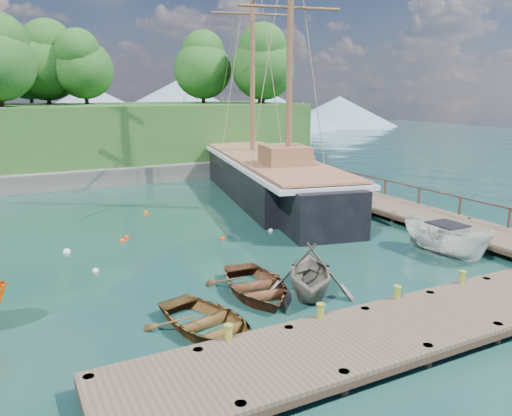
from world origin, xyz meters
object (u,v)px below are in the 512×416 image
at_px(rowboat_1, 309,294).
at_px(rowboat_2, 256,294).
at_px(cabin_boat_white, 445,255).
at_px(rowboat_0, 209,332).
at_px(schooner, 268,180).

distance_m(rowboat_1, rowboat_2, 1.95).
bearing_deg(cabin_boat_white, rowboat_0, -176.35).
distance_m(rowboat_2, schooner, 16.98).
xyz_separation_m(rowboat_0, schooner, (11.13, 16.60, 1.19)).
relative_size(rowboat_0, rowboat_1, 1.09).
height_order(rowboat_0, schooner, schooner).
xyz_separation_m(rowboat_1, cabin_boat_white, (7.89, 0.97, 0.00)).
bearing_deg(schooner, cabin_boat_white, -73.74).
bearing_deg(rowboat_1, rowboat_0, -134.27).
distance_m(rowboat_0, cabin_boat_white, 12.41).
bearing_deg(rowboat_0, rowboat_1, -0.45).
xyz_separation_m(cabin_boat_white, schooner, (-1.12, 14.59, 1.19)).
xyz_separation_m(rowboat_0, rowboat_1, (4.36, 1.04, 0.00)).
xyz_separation_m(rowboat_2, cabin_boat_white, (9.62, 0.06, 0.00)).
distance_m(cabin_boat_white, schooner, 14.68).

